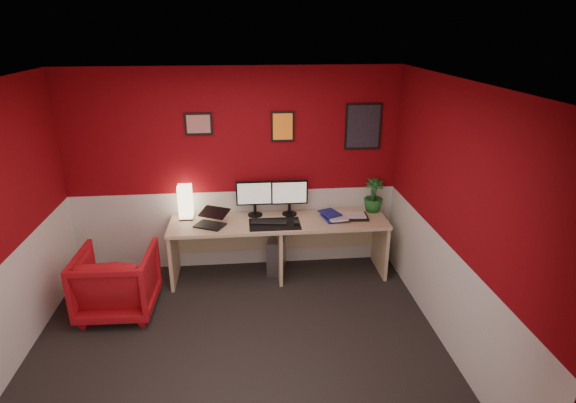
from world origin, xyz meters
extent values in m
cube|color=black|center=(0.00, 0.00, 0.00)|extent=(4.00, 3.50, 0.01)
cube|color=white|center=(0.00, 0.00, 2.50)|extent=(4.00, 3.50, 0.01)
cube|color=maroon|center=(0.00, 1.75, 1.25)|extent=(4.00, 0.01, 2.50)
cube|color=maroon|center=(0.00, -1.75, 1.25)|extent=(4.00, 0.01, 2.50)
cube|color=maroon|center=(2.00, 0.00, 1.25)|extent=(0.01, 3.50, 2.50)
cube|color=silver|center=(0.00, 1.75, 0.50)|extent=(4.00, 0.01, 1.00)
cube|color=silver|center=(-2.00, 0.00, 0.50)|extent=(0.01, 3.50, 1.00)
cube|color=silver|center=(2.00, 0.00, 0.50)|extent=(0.01, 3.50, 1.00)
cube|color=#D0AE85|center=(0.51, 1.41, 0.36)|extent=(2.60, 0.65, 0.73)
cube|color=#FFE5B2|center=(-0.59, 1.59, 0.93)|extent=(0.16, 0.16, 0.40)
cube|color=black|center=(-0.30, 1.33, 0.84)|extent=(0.40, 0.35, 0.22)
cube|color=black|center=(0.23, 1.60, 1.02)|extent=(0.45, 0.06, 0.58)
cube|color=black|center=(0.66, 1.59, 1.02)|extent=(0.45, 0.06, 0.58)
cube|color=black|center=(0.45, 1.31, 0.73)|extent=(0.60, 0.38, 0.01)
cube|color=black|center=(0.39, 1.34, 0.74)|extent=(0.44, 0.20, 0.02)
cube|color=black|center=(0.71, 1.28, 0.75)|extent=(0.06, 0.10, 0.03)
imported|color=navy|center=(1.05, 1.38, 0.74)|extent=(0.27, 0.33, 0.03)
imported|color=silver|center=(1.10, 1.38, 0.77)|extent=(0.23, 0.31, 0.02)
imported|color=navy|center=(1.04, 1.39, 0.79)|extent=(0.28, 0.32, 0.02)
cube|color=black|center=(1.41, 1.41, 0.74)|extent=(0.36, 0.27, 0.03)
imported|color=#19591E|center=(1.71, 1.60, 0.94)|extent=(0.28, 0.28, 0.42)
cube|color=#99999E|center=(0.49, 1.56, 0.23)|extent=(0.28, 0.48, 0.45)
imported|color=#B90C14|center=(-1.28, 0.80, 0.36)|extent=(0.80, 0.82, 0.72)
cube|color=red|center=(-0.39, 1.74, 1.85)|extent=(0.32, 0.02, 0.26)
cube|color=orange|center=(0.59, 1.74, 1.80)|extent=(0.28, 0.02, 0.36)
cube|color=black|center=(1.56, 1.74, 1.78)|extent=(0.44, 0.02, 0.56)
camera|label=1|loc=(0.11, -3.71, 2.93)|focal=29.08mm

